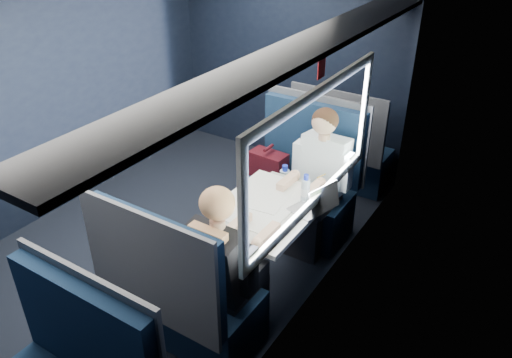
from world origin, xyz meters
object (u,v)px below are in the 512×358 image
Objects in this scene: seat_bay_far at (182,297)px; laptop at (317,204)px; woman at (224,261)px; cup at (331,188)px; bottle_small at (305,189)px; table at (270,215)px; man at (319,174)px; seat_bay_near at (299,187)px; seat_row_front at (341,151)px.

seat_bay_far is 3.58× the size of laptop.
woman is 14.76× the size of cup.
cup is at bearing 94.35° from laptop.
woman reaches higher than bottle_small.
man reaches higher than table.
seat_bay_near is 1.63m from woman.
table is 0.79× the size of seat_bay_far.
woman is at bearing -84.30° from seat_row_front.
laptop is at bearing 73.54° from woman.
bottle_small is at bearing 51.32° from table.
seat_bay_near is 3.58× the size of laptop.
man is 0.61m from laptop.
laptop is at bearing 24.64° from table.
table is 0.86× the size of seat_row_front.
man is 3.75× the size of laptop.
seat_bay_near is 1.00× the size of seat_bay_far.
cup is (0.50, -0.43, 0.36)m from seat_bay_near.
seat_bay_far is 1.62m from man.
man and woman have the same top height.
seat_bay_far is (-0.18, -0.87, -0.25)m from table.
seat_bay_near is at bearing 120.38° from bottle_small.
woman is at bearing -96.87° from bottle_small.
seat_bay_far is 1.45m from cup.
cup is at bearing 69.95° from seat_bay_far.
seat_bay_near is 1.75m from seat_bay_far.
laptop is (0.52, -0.73, 0.38)m from seat_bay_near.
bottle_small is (0.36, -1.57, 0.43)m from seat_row_front.
man is 1.41m from woman.
seat_row_front is (0.00, 2.67, -0.00)m from seat_bay_far.
cup is (0.23, -0.26, 0.07)m from man.
laptop is at bearing -65.43° from man.
table is at bearing -95.52° from man.
seat_row_front is 1.17m from man.
table is at bearing -155.36° from laptop.
laptop is at bearing 63.82° from seat_bay_far.
seat_bay_near and seat_bay_far have the same top height.
table is 0.93m from seat_bay_near.
cup is at bearing 55.93° from table.
bottle_small is (0.38, -0.65, 0.42)m from seat_bay_near.
laptop is 0.29m from cup.
woman is at bearing 33.82° from seat_bay_far.
laptop is 3.93× the size of cup.
seat_bay_near is 5.35× the size of bottle_small.
bottle_small is 0.25m from cup.
table is 0.79× the size of seat_bay_near.
seat_row_front reaches higher than bottle_small.
bottle_small is (-0.14, 0.08, 0.04)m from laptop.
seat_bay_far reaches higher than seat_row_front.
woman reaches higher than seat_bay_far.
seat_bay_far reaches higher than table.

